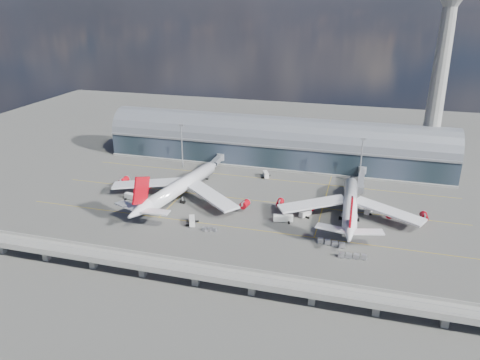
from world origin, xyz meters
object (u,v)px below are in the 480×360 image
(service_truck_4, at_px, (368,210))
(floodlight_mast_left, at_px, (182,145))
(airliner_left, at_px, (178,188))
(service_truck_2, at_px, (283,218))
(floodlight_mast_right, at_px, (361,160))
(service_truck_1, at_px, (130,196))
(cargo_train_1, at_px, (353,256))
(cargo_train_0, at_px, (209,230))
(cargo_train_2, at_px, (331,243))
(service_truck_3, at_px, (305,213))
(service_truck_5, at_px, (266,175))
(airliner_right, at_px, (350,206))
(service_truck_0, at_px, (192,221))
(control_tower, at_px, (439,81))

(service_truck_4, bearing_deg, floodlight_mast_left, 178.33)
(floodlight_mast_left, relative_size, airliner_left, 0.34)
(service_truck_2, bearing_deg, floodlight_mast_right, -43.42)
(service_truck_1, bearing_deg, cargo_train_1, -92.67)
(service_truck_1, xyz_separation_m, cargo_train_0, (48.48, -21.01, -0.79))
(cargo_train_2, bearing_deg, floodlight_mast_right, -15.75)
(floodlight_mast_left, relative_size, cargo_train_2, 2.21)
(airliner_left, height_order, cargo_train_2, airliner_left)
(service_truck_3, distance_m, service_truck_5, 51.26)
(service_truck_3, distance_m, cargo_train_0, 44.86)
(airliner_left, xyz_separation_m, airliner_right, (81.27, 3.01, -0.91))
(airliner_left, xyz_separation_m, cargo_train_1, (84.71, -32.14, -5.70))
(service_truck_0, height_order, cargo_train_2, service_truck_0)
(service_truck_4, bearing_deg, floodlight_mast_right, 115.85)
(floodlight_mast_right, xyz_separation_m, service_truck_1, (-107.07, -50.34, -12.09))
(service_truck_3, bearing_deg, service_truck_4, 52.69)
(floodlight_mast_right, height_order, service_truck_5, floodlight_mast_right)
(control_tower, relative_size, service_truck_2, 11.53)
(floodlight_mast_left, xyz_separation_m, service_truck_4, (105.66, -34.99, -12.20))
(service_truck_4, bearing_deg, service_truck_3, -141.61)
(service_truck_1, xyz_separation_m, service_truck_5, (57.35, 47.35, 0.01))
(airliner_right, distance_m, service_truck_0, 70.39)
(floodlight_mast_left, distance_m, cargo_train_2, 116.20)
(control_tower, relative_size, cargo_train_1, 9.33)
(service_truck_3, bearing_deg, airliner_left, -149.66)
(airliner_left, relative_size, service_truck_5, 11.38)
(floodlight_mast_left, bearing_deg, service_truck_3, -30.36)
(floodlight_mast_left, height_order, cargo_train_1, floodlight_mast_left)
(airliner_right, xyz_separation_m, service_truck_2, (-27.85, -11.67, -4.12))
(service_truck_0, distance_m, cargo_train_1, 69.79)
(control_tower, distance_m, service_truck_5, 103.18)
(floodlight_mast_left, height_order, service_truck_3, floodlight_mast_left)
(control_tower, distance_m, airliner_left, 146.49)
(service_truck_3, height_order, service_truck_4, service_truck_3)
(floodlight_mast_right, bearing_deg, service_truck_1, -154.82)
(control_tower, height_order, airliner_left, control_tower)
(airliner_right, bearing_deg, floodlight_mast_right, 84.23)
(airliner_left, distance_m, airliner_right, 81.33)
(airliner_left, distance_m, cargo_train_0, 36.65)
(service_truck_4, xyz_separation_m, cargo_train_2, (-13.38, -34.48, -0.44))
(airliner_left, xyz_separation_m, service_truck_2, (53.41, -8.65, -5.03))
(service_truck_3, xyz_separation_m, service_truck_5, (-28.06, 42.90, 0.02))
(service_truck_3, bearing_deg, control_tower, 83.47)
(floodlight_mast_right, relative_size, airliner_right, 0.37)
(airliner_right, relative_size, service_truck_5, 10.41)
(airliner_right, bearing_deg, service_truck_3, -171.79)
(cargo_train_0, relative_size, cargo_train_1, 0.60)
(service_truck_2, height_order, service_truck_4, service_truck_2)
(control_tower, distance_m, service_truck_4, 85.72)
(service_truck_0, distance_m, service_truck_4, 80.43)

